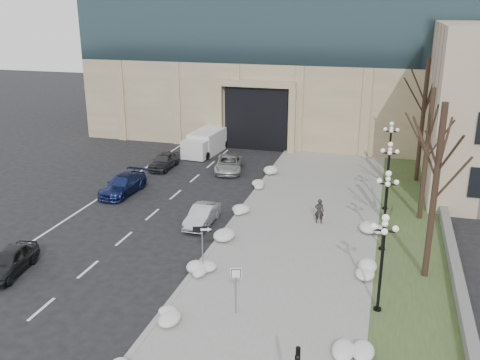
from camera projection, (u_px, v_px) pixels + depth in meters
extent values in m
cube|color=gray|center=(302.00, 230.00, 32.78)|extent=(9.00, 40.00, 0.12)
cube|color=gray|center=(232.00, 222.00, 33.94)|extent=(0.30, 40.00, 0.14)
cube|color=#354623|center=(412.00, 243.00, 31.09)|extent=(4.00, 40.00, 0.10)
cube|color=slate|center=(447.00, 229.00, 32.30)|extent=(0.50, 30.00, 0.70)
cube|color=tan|center=(296.00, 93.00, 58.53)|extent=(40.00, 20.00, 8.00)
cube|color=black|center=(259.00, 116.00, 51.14)|extent=(6.00, 2.50, 6.00)
cube|color=tan|center=(255.00, 84.00, 48.83)|extent=(7.50, 0.60, 0.60)
cube|color=tan|center=(219.00, 117.00, 50.77)|extent=(0.60, 0.60, 6.00)
cube|color=tan|center=(292.00, 121.00, 48.96)|extent=(0.60, 0.60, 6.00)
imported|color=black|center=(9.00, 261.00, 27.53)|extent=(2.11, 4.13, 1.35)
imported|color=#ADB1B5|center=(202.00, 215.00, 33.58)|extent=(1.33, 3.79, 1.25)
imported|color=#16224F|center=(123.00, 185.00, 39.06)|extent=(2.17, 4.84, 1.38)
imported|color=#B9B9B9|center=(229.00, 164.00, 44.35)|extent=(3.06, 4.95, 1.28)
imported|color=#313136|center=(164.00, 161.00, 45.08)|extent=(1.60, 3.97, 1.35)
imported|color=black|center=(319.00, 211.00, 33.47)|extent=(0.65, 0.48, 1.62)
cube|color=silver|center=(209.00, 140.00, 50.31)|extent=(2.67, 5.29, 2.05)
cube|color=silver|center=(195.00, 149.00, 47.61)|extent=(2.28, 1.81, 1.64)
cylinder|color=black|center=(186.00, 154.00, 48.32)|extent=(0.31, 0.74, 0.72)
cylinder|color=black|center=(207.00, 156.00, 47.63)|extent=(0.31, 0.74, 0.72)
cylinder|color=black|center=(206.00, 142.00, 52.23)|extent=(0.31, 0.74, 0.72)
cylinder|color=black|center=(226.00, 144.00, 51.55)|extent=(0.31, 0.74, 0.72)
cylinder|color=slate|center=(202.00, 251.00, 27.33)|extent=(0.06, 0.06, 2.56)
cube|color=black|center=(202.00, 229.00, 26.95)|extent=(0.90, 0.34, 0.31)
cube|color=white|center=(205.00, 230.00, 26.94)|extent=(0.42, 0.15, 0.12)
cone|color=white|center=(210.00, 229.00, 26.94)|extent=(0.29, 0.31, 0.26)
cylinder|color=slate|center=(236.00, 293.00, 23.61)|extent=(0.06, 0.06, 2.31)
cube|color=white|center=(236.00, 273.00, 23.31)|extent=(0.49, 0.21, 0.50)
cube|color=black|center=(236.00, 274.00, 23.29)|extent=(0.42, 0.16, 0.44)
cube|color=white|center=(236.00, 274.00, 23.28)|extent=(0.36, 0.14, 0.38)
ellipsoid|color=silver|center=(171.00, 318.00, 23.25)|extent=(1.10, 1.60, 0.36)
ellipsoid|color=silver|center=(199.00, 271.00, 27.31)|extent=(1.10, 1.60, 0.36)
ellipsoid|color=silver|center=(225.00, 235.00, 31.60)|extent=(1.10, 1.60, 0.36)
ellipsoid|color=silver|center=(243.00, 209.00, 35.44)|extent=(1.10, 1.60, 0.36)
ellipsoid|color=silver|center=(260.00, 185.00, 40.20)|extent=(1.10, 1.60, 0.36)
ellipsoid|color=silver|center=(275.00, 172.00, 43.23)|extent=(1.10, 1.60, 0.36)
ellipsoid|color=silver|center=(354.00, 347.00, 21.26)|extent=(1.10, 1.60, 0.36)
ellipsoid|color=silver|center=(368.00, 272.00, 27.19)|extent=(1.10, 1.60, 0.36)
ellipsoid|color=silver|center=(374.00, 231.00, 32.06)|extent=(1.10, 1.60, 0.36)
cylinder|color=black|center=(377.00, 310.00, 24.21)|extent=(0.36, 0.36, 0.20)
cylinder|color=black|center=(381.00, 272.00, 23.62)|extent=(0.14, 0.14, 4.00)
cylinder|color=black|center=(385.00, 231.00, 22.99)|extent=(0.10, 0.90, 0.10)
cylinder|color=black|center=(385.00, 231.00, 22.99)|extent=(0.90, 0.10, 0.10)
sphere|color=white|center=(386.00, 218.00, 22.80)|extent=(0.32, 0.32, 0.32)
sphere|color=white|center=(396.00, 229.00, 22.82)|extent=(0.28, 0.28, 0.28)
sphere|color=white|center=(374.00, 226.00, 23.06)|extent=(0.28, 0.28, 0.28)
sphere|color=white|center=(385.00, 224.00, 23.35)|extent=(0.28, 0.28, 0.28)
sphere|color=white|center=(385.00, 232.00, 22.53)|extent=(0.28, 0.28, 0.28)
cylinder|color=black|center=(382.00, 249.00, 30.15)|extent=(0.36, 0.36, 0.20)
cylinder|color=black|center=(385.00, 218.00, 29.55)|extent=(0.14, 0.14, 4.00)
cylinder|color=black|center=(388.00, 184.00, 28.92)|extent=(0.10, 0.90, 0.10)
cylinder|color=black|center=(388.00, 184.00, 28.92)|extent=(0.90, 0.10, 0.10)
sphere|color=white|center=(389.00, 174.00, 28.73)|extent=(0.32, 0.32, 0.32)
sphere|color=white|center=(397.00, 182.00, 28.76)|extent=(0.28, 0.28, 0.28)
sphere|color=white|center=(379.00, 181.00, 28.99)|extent=(0.28, 0.28, 0.28)
sphere|color=white|center=(388.00, 179.00, 29.28)|extent=(0.28, 0.28, 0.28)
sphere|color=white|center=(388.00, 184.00, 28.46)|extent=(0.28, 0.28, 0.28)
cylinder|color=black|center=(385.00, 209.00, 36.08)|extent=(0.36, 0.36, 0.20)
cylinder|color=black|center=(387.00, 182.00, 35.48)|extent=(0.14, 0.14, 4.00)
cylinder|color=black|center=(390.00, 153.00, 34.85)|extent=(0.10, 0.90, 0.10)
cylinder|color=black|center=(390.00, 153.00, 34.85)|extent=(0.90, 0.10, 0.10)
sphere|color=white|center=(391.00, 144.00, 34.66)|extent=(0.32, 0.32, 0.32)
sphere|color=white|center=(397.00, 152.00, 34.69)|extent=(0.28, 0.28, 0.28)
sphere|color=white|center=(383.00, 151.00, 34.92)|extent=(0.28, 0.28, 0.28)
sphere|color=white|center=(390.00, 149.00, 35.22)|extent=(0.28, 0.28, 0.28)
sphere|color=white|center=(390.00, 153.00, 34.40)|extent=(0.28, 0.28, 0.28)
cylinder|color=black|center=(387.00, 180.00, 42.02)|extent=(0.36, 0.36, 0.20)
cylinder|color=black|center=(389.00, 157.00, 41.42)|extent=(0.14, 0.14, 4.00)
cylinder|color=black|center=(391.00, 131.00, 40.79)|extent=(0.10, 0.90, 0.10)
cylinder|color=black|center=(391.00, 131.00, 40.79)|extent=(0.90, 0.10, 0.10)
sphere|color=white|center=(392.00, 124.00, 40.60)|extent=(0.32, 0.32, 0.32)
sphere|color=white|center=(398.00, 130.00, 40.62)|extent=(0.28, 0.28, 0.28)
sphere|color=white|center=(385.00, 129.00, 40.86)|extent=(0.28, 0.28, 0.28)
sphere|color=white|center=(391.00, 128.00, 41.15)|extent=(0.28, 0.28, 0.28)
sphere|color=white|center=(391.00, 131.00, 40.33)|extent=(0.28, 0.28, 0.28)
cylinder|color=black|center=(434.00, 194.00, 25.91)|extent=(0.32, 0.32, 9.00)
cylinder|color=black|center=(426.00, 156.00, 33.29)|extent=(0.32, 0.32, 8.50)
cylinder|color=black|center=(422.00, 122.00, 40.44)|extent=(0.32, 0.32, 9.50)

